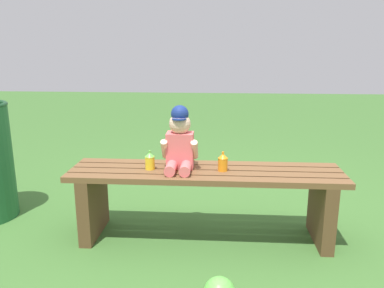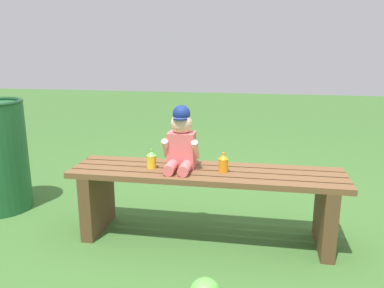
{
  "view_description": "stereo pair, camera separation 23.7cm",
  "coord_description": "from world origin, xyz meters",
  "px_view_note": "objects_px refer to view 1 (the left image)",
  "views": [
    {
      "loc": [
        0.08,
        -2.35,
        1.23
      ],
      "look_at": [
        -0.08,
        -0.05,
        0.65
      ],
      "focal_mm": 36.46,
      "sensor_mm": 36.0,
      "label": 1
    },
    {
      "loc": [
        0.31,
        -2.32,
        1.23
      ],
      "look_at": [
        -0.08,
        -0.05,
        0.65
      ],
      "focal_mm": 36.46,
      "sensor_mm": 36.0,
      "label": 2
    }
  ],
  "objects_px": {
    "child_figure": "(180,142)",
    "sippy_cup_left": "(150,160)",
    "sippy_cup_right": "(223,162)",
    "park_bench": "(205,192)"
  },
  "relations": [
    {
      "from": "sippy_cup_left",
      "to": "park_bench",
      "type": "bearing_deg",
      "value": 1.77
    },
    {
      "from": "sippy_cup_left",
      "to": "child_figure",
      "type": "bearing_deg",
      "value": 9.51
    },
    {
      "from": "sippy_cup_right",
      "to": "park_bench",
      "type": "bearing_deg",
      "value": 174.24
    },
    {
      "from": "child_figure",
      "to": "sippy_cup_left",
      "type": "distance_m",
      "value": 0.22
    },
    {
      "from": "park_bench",
      "to": "sippy_cup_right",
      "type": "bearing_deg",
      "value": -5.76
    },
    {
      "from": "park_bench",
      "to": "sippy_cup_right",
      "type": "xyz_separation_m",
      "value": [
        0.11,
        -0.01,
        0.21
      ]
    },
    {
      "from": "child_figure",
      "to": "sippy_cup_left",
      "type": "bearing_deg",
      "value": -170.49
    },
    {
      "from": "child_figure",
      "to": "sippy_cup_right",
      "type": "xyz_separation_m",
      "value": [
        0.27,
        -0.03,
        -0.12
      ]
    },
    {
      "from": "sippy_cup_right",
      "to": "sippy_cup_left",
      "type": "bearing_deg",
      "value": 180.0
    },
    {
      "from": "sippy_cup_left",
      "to": "sippy_cup_right",
      "type": "distance_m",
      "value": 0.46
    }
  ]
}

